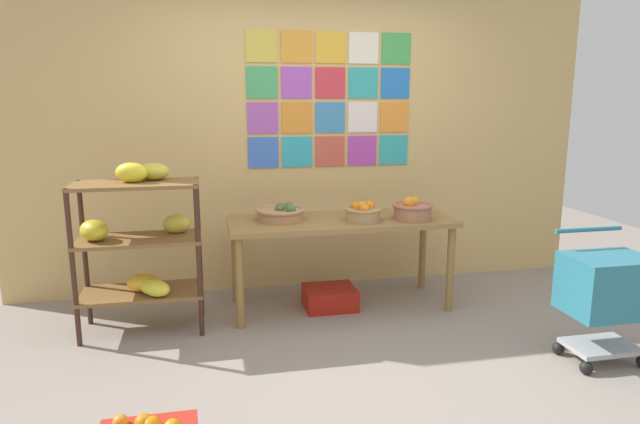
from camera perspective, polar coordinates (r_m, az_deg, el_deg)
ground at (r=3.63m, az=3.62°, el=-15.59°), size 9.24×9.24×0.00m
back_wall_with_art at (r=4.84m, az=-1.36°, el=9.07°), size 5.09×0.07×2.88m
banana_shelf_unit at (r=4.12m, az=-18.11°, el=-2.35°), size 0.86×0.48×1.22m
display_table at (r=4.39m, az=2.11°, el=-1.74°), size 1.76×0.69×0.72m
fruit_basket_left at (r=4.33m, az=-4.07°, el=-0.06°), size 0.39×0.39×0.14m
fruit_basket_back_right at (r=4.40m, az=9.48°, el=0.26°), size 0.32×0.32×0.18m
fruit_basket_back_left at (r=4.30m, az=4.48°, el=0.01°), size 0.29×0.29×0.16m
produce_crate_under_table at (r=4.51m, az=1.01°, el=-8.80°), size 0.41×0.35×0.17m
shopping_cart at (r=3.94m, az=27.41°, el=-7.10°), size 0.50×0.42×0.83m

